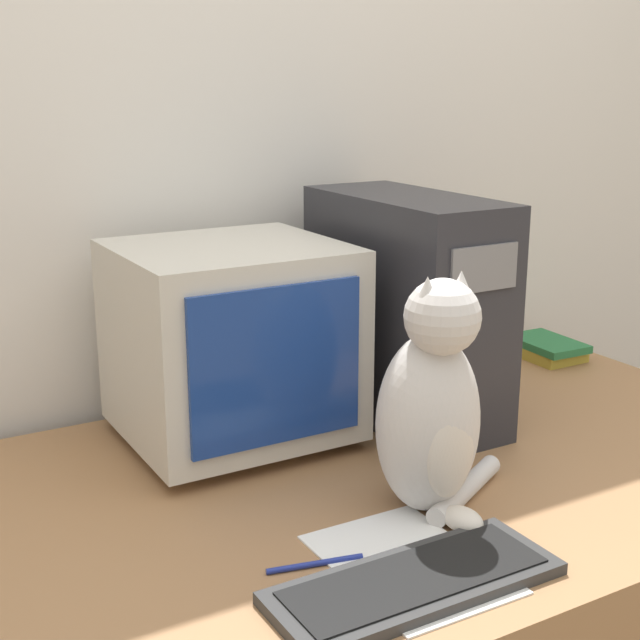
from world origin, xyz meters
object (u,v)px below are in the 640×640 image
at_px(book_stack, 546,348).
at_px(pen, 315,564).
at_px(crt_monitor, 231,342).
at_px(keyboard, 415,582).
at_px(computer_tower, 405,308).
at_px(cat, 432,411).

height_order(book_stack, pen, book_stack).
xyz_separation_m(crt_monitor, keyboard, (-0.00, -0.61, -0.19)).
bearing_deg(keyboard, crt_monitor, 89.63).
relative_size(crt_monitor, pen, 2.83).
bearing_deg(pen, computer_tower, 43.30).
distance_m(keyboard, cat, 0.29).
relative_size(book_stack, pen, 1.36).
relative_size(crt_monitor, computer_tower, 0.86).
relative_size(computer_tower, book_stack, 2.44).
xyz_separation_m(computer_tower, book_stack, (0.54, 0.14, -0.21)).
xyz_separation_m(keyboard, book_stack, (0.91, 0.69, 0.01)).
distance_m(crt_monitor, keyboard, 0.63).
height_order(crt_monitor, computer_tower, computer_tower).
bearing_deg(crt_monitor, cat, -70.32).
xyz_separation_m(crt_monitor, cat, (0.15, -0.43, -0.03)).
bearing_deg(book_stack, pen, -150.10).
bearing_deg(computer_tower, keyboard, -123.66).
xyz_separation_m(keyboard, cat, (0.16, 0.18, 0.16)).
bearing_deg(book_stack, computer_tower, -165.22).
height_order(computer_tower, cat, computer_tower).
bearing_deg(pen, cat, 13.45).
distance_m(cat, book_stack, 0.92).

